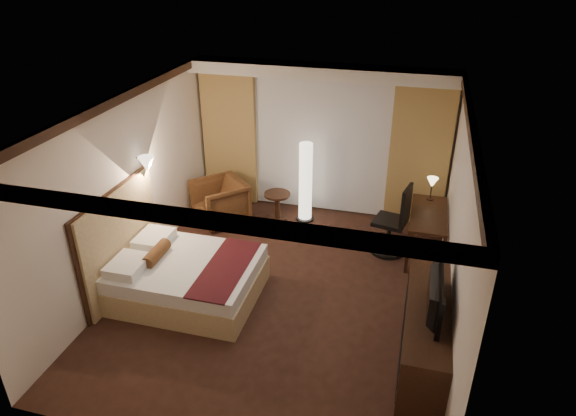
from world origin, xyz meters
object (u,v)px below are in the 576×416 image
(side_table, at_px, (277,206))
(desk, at_px, (426,234))
(floor_lamp, at_px, (306,182))
(dresser, at_px, (425,333))
(bed, at_px, (188,279))
(armchair, at_px, (220,200))
(office_chair, at_px, (390,219))
(television, at_px, (430,284))

(side_table, height_order, desk, desk)
(side_table, relative_size, floor_lamp, 0.35)
(dresser, bearing_deg, bed, 172.66)
(side_table, bearing_deg, armchair, -160.65)
(office_chair, relative_size, dresser, 0.60)
(desk, relative_size, dresser, 0.66)
(bed, height_order, floor_lamp, floor_lamp)
(office_chair, relative_size, television, 1.07)
(armchair, xyz_separation_m, office_chair, (2.98, -0.24, 0.17))
(television, bearing_deg, floor_lamp, 35.03)
(office_chair, bearing_deg, armchair, -172.25)
(floor_lamp, relative_size, television, 1.32)
(floor_lamp, bearing_deg, armchair, -162.32)
(floor_lamp, bearing_deg, desk, -17.06)
(floor_lamp, distance_m, dresser, 3.74)
(side_table, distance_m, dresser, 3.94)
(side_table, xyz_separation_m, desk, (2.60, -0.53, 0.12))
(bed, bearing_deg, office_chair, 36.39)
(bed, xyz_separation_m, floor_lamp, (1.06, 2.62, 0.45))
(floor_lamp, height_order, television, floor_lamp)
(dresser, bearing_deg, armchair, 144.44)
(side_table, relative_size, dresser, 0.26)
(bed, bearing_deg, armchair, 99.88)
(armchair, distance_m, desk, 3.56)
(armchair, xyz_separation_m, desk, (3.55, -0.19, -0.05))
(desk, height_order, television, television)
(desk, distance_m, television, 2.49)
(side_table, height_order, dresser, dresser)
(side_table, distance_m, floor_lamp, 0.69)
(floor_lamp, height_order, dresser, floor_lamp)
(office_chair, xyz_separation_m, television, (0.59, -2.34, 0.49))
(armchair, height_order, desk, armchair)
(television, bearing_deg, side_table, 41.84)
(dresser, xyz_separation_m, television, (-0.03, 0.00, 0.70))
(armchair, distance_m, television, 4.45)
(bed, xyz_separation_m, desk, (3.18, 1.97, 0.09))
(television, bearing_deg, dresser, -90.09)
(armchair, bearing_deg, bed, -36.04)
(office_chair, bearing_deg, floor_lamp, 167.97)
(side_table, height_order, floor_lamp, floor_lamp)
(bed, bearing_deg, television, -7.41)
(floor_lamp, xyz_separation_m, desk, (2.11, -0.65, -0.36))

